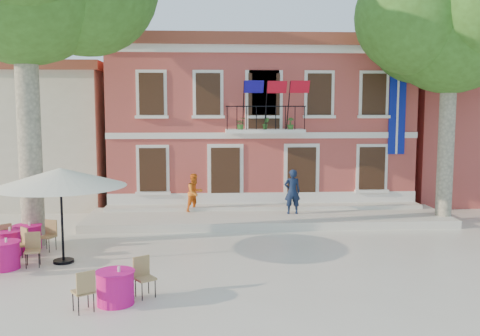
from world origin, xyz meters
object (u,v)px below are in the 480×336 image
cafe_table_1 (115,286)px  cafe_table_2 (4,254)px  plane_tree_east (451,26)px  patio_umbrella (60,178)px  pedestrian_orange (195,193)px  cafe_table_0 (8,242)px  cafe_table_3 (27,236)px  pedestrian_navy (292,192)px

cafe_table_1 → cafe_table_2: same height
cafe_table_1 → plane_tree_east: bearing=35.5°
plane_tree_east → patio_umbrella: size_ratio=2.73×
pedestrian_orange → cafe_table_0: 7.49m
cafe_table_0 → cafe_table_2: bearing=-73.9°
cafe_table_0 → plane_tree_east: bearing=13.9°
pedestrian_orange → cafe_table_3: (-5.16, -4.31, -0.64)m
pedestrian_orange → cafe_table_3: pedestrian_orange is taller
patio_umbrella → cafe_table_3: bearing=134.3°
cafe_table_0 → cafe_table_2: same height
patio_umbrella → cafe_table_0: size_ratio=2.20×
pedestrian_orange → cafe_table_0: bearing=-177.1°
pedestrian_navy → cafe_table_0: 10.34m
patio_umbrella → cafe_table_1: patio_umbrella is taller
cafe_table_2 → cafe_table_3: (-0.06, 2.11, 0.00)m
pedestrian_orange → cafe_table_3: bearing=-179.9°
pedestrian_orange → plane_tree_east: bearing=-47.4°
patio_umbrella → pedestrian_navy: bearing=35.0°
cafe_table_2 → cafe_table_3: 2.11m
pedestrian_orange → cafe_table_2: size_ratio=0.84×
pedestrian_navy → patio_umbrella: bearing=31.7°
patio_umbrella → pedestrian_navy: size_ratio=2.11×
pedestrian_navy → cafe_table_3: 9.74m
pedestrian_navy → cafe_table_3: pedestrian_navy is taller
cafe_table_1 → cafe_table_2: (-3.55, 2.87, 0.01)m
cafe_table_0 → cafe_table_1: 5.78m
plane_tree_east → cafe_table_2: 17.11m
patio_umbrella → cafe_table_2: size_ratio=2.03×
pedestrian_navy → pedestrian_orange: bearing=-12.9°
plane_tree_east → patio_umbrella: (-13.26, -4.57, -5.00)m
cafe_table_0 → cafe_table_3: bearing=65.6°
plane_tree_east → cafe_table_3: size_ratio=5.48×
cafe_table_1 → cafe_table_3: bearing=125.9°
cafe_table_1 → pedestrian_navy: bearing=58.1°
plane_tree_east → pedestrian_orange: 11.63m
cafe_table_1 → cafe_table_3: (-3.60, 4.98, 0.01)m
patio_umbrella → pedestrian_navy: patio_umbrella is taller
plane_tree_east → cafe_table_0: plane_tree_east is taller
patio_umbrella → pedestrian_navy: (7.46, 5.23, -1.30)m
cafe_table_1 → cafe_table_3: size_ratio=0.99×
pedestrian_navy → cafe_table_2: (-8.93, -5.77, -0.75)m
cafe_table_3 → patio_umbrella: bearing=-45.7°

